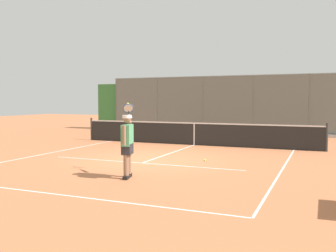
{
  "coord_description": "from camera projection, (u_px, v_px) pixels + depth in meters",
  "views": [
    {
      "loc": [
        -5.09,
        10.75,
        1.93
      ],
      "look_at": [
        -0.26,
        -0.74,
        1.05
      ],
      "focal_mm": 39.83,
      "sensor_mm": 36.0,
      "label": 1
    }
  ],
  "objects": [
    {
      "name": "ground_plane",
      "position": [
        152.0,
        160.0,
        11.99
      ],
      "size": [
        60.0,
        60.0,
        0.0
      ],
      "primitive_type": "plane",
      "color": "#B76B42"
    },
    {
      "name": "court_line_markings",
      "position": [
        137.0,
        165.0,
        11.05
      ],
      "size": [
        8.17,
        9.03,
        0.01
      ],
      "color": "white",
      "rests_on": "ground"
    },
    {
      "name": "fence_backdrop",
      "position": [
        230.0,
        108.0,
        21.72
      ],
      "size": [
        17.53,
        1.37,
        3.3
      ],
      "color": "slate",
      "rests_on": "ground"
    },
    {
      "name": "tennis_net",
      "position": [
        194.0,
        133.0,
        15.88
      ],
      "size": [
        10.5,
        0.09,
        1.07
      ],
      "color": "#2D2D2D",
      "rests_on": "ground"
    },
    {
      "name": "tennis_player",
      "position": [
        127.0,
        142.0,
        9.14
      ],
      "size": [
        0.71,
        1.24,
        1.85
      ],
      "rotation": [
        0.0,
        0.0,
        -1.32
      ],
      "color": "black",
      "rests_on": "ground"
    },
    {
      "name": "tennis_ball_near_net",
      "position": [
        205.0,
        160.0,
        11.72
      ],
      "size": [
        0.07,
        0.07,
        0.07
      ],
      "primitive_type": "sphere",
      "color": "#D6E042",
      "rests_on": "ground"
    }
  ]
}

